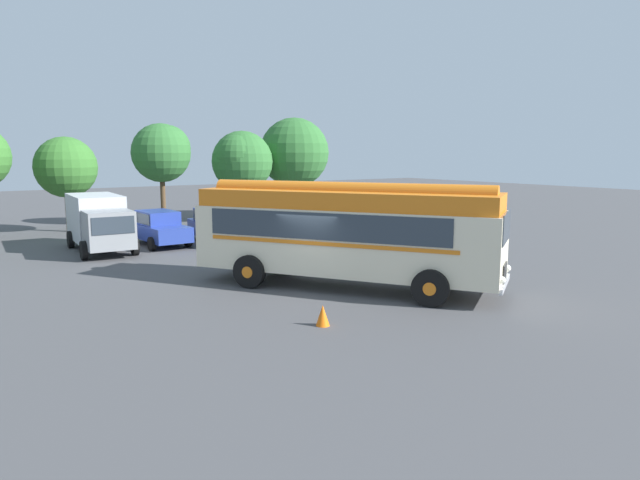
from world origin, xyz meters
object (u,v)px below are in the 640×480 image
Objects in this scene: vintage_bus at (346,231)px; car_mid_right at (260,221)px; car_mid_left at (214,225)px; car_near_left at (159,228)px; traffic_cone at (323,315)px; box_van at (99,221)px.

car_mid_right is (3.09, 11.67, -1.05)m from vintage_bus.
car_near_left is at bearing 167.12° from car_mid_left.
car_mid_left reaches higher than traffic_cone.
car_near_left is 7.76× the size of traffic_cone.
car_near_left is 0.73× the size of box_van.
vintage_bus is 2.29× the size of car_near_left.
vintage_bus is 17.80× the size of traffic_cone.
box_van reaches higher than car_mid_left.
vintage_bus reaches higher than traffic_cone.
car_mid_right is 0.72× the size of box_van.
box_van is at bearing 176.70° from car_mid_right.
car_near_left is (-2.23, 12.05, -1.05)m from vintage_bus.
car_near_left is at bearing 175.93° from car_mid_right.
car_mid_left is at bearing 76.74° from traffic_cone.
car_near_left is 1.02× the size of car_mid_right.
car_mid_right reaches higher than traffic_cone.
traffic_cone is (1.92, -15.20, -1.09)m from box_van.
car_mid_right is (5.31, -0.38, 0.00)m from car_near_left.
car_near_left is 15.15m from traffic_cone.
box_van is 10.63× the size of traffic_cone.
traffic_cone is at bearing -103.26° from car_mid_left.
traffic_cone is (-0.81, -15.11, -0.57)m from car_near_left.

